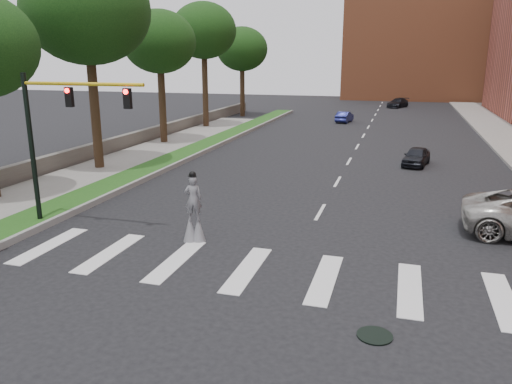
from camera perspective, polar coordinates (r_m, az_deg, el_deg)
name	(u,v)px	position (r m, az deg, el deg)	size (l,w,h in m)	color
ground_plane	(278,287)	(15.44, 2.50, -10.83)	(160.00, 160.00, 0.00)	black
grass_median	(192,151)	(37.21, -7.34, 4.69)	(2.00, 60.00, 0.25)	#1A4714
median_curb	(205,151)	(36.80, -5.84, 4.64)	(0.20, 60.00, 0.28)	gray
sidewalk_left	(73,179)	(30.21, -20.21, 1.40)	(4.00, 60.00, 0.18)	gray
stone_wall	(138,138)	(41.35, -13.29, 6.04)	(0.50, 56.00, 1.10)	#544F48
manhole	(375,336)	(13.32, 13.41, -15.67)	(0.90, 0.90, 0.04)	black
building_backdrop	(425,44)	(91.57, 18.78, 15.70)	(26.00, 14.00, 18.00)	#BC633B
traffic_signal	(55,126)	(21.20, -21.99, 6.96)	(5.30, 0.23, 6.20)	black
stilt_performer	(194,214)	(18.88, -7.13, -2.55)	(0.83, 0.61, 2.73)	black
car_near	(416,156)	(33.99, 17.86, 3.90)	(1.39, 3.46, 1.18)	black
car_mid	(344,117)	(55.56, 10.08, 8.46)	(1.23, 3.53, 1.16)	navy
car_far	(398,103)	(74.14, 15.90, 9.76)	(1.78, 4.38, 1.27)	black
tree_2	(87,11)	(32.07, -18.79, 19.02)	(7.32, 7.32, 12.53)	black
tree_3	(159,42)	(40.90, -10.99, 16.44)	(5.69, 5.69, 10.40)	black
tree_4	(204,31)	(50.31, -6.00, 17.81)	(6.26, 6.26, 11.96)	black
tree_5	(242,49)	(60.34, -1.61, 15.98)	(5.95, 5.95, 10.31)	black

